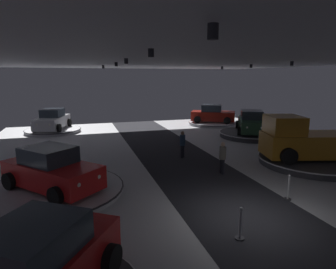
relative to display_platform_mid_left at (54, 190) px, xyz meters
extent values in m
cube|color=#B2B2B7|center=(6.51, -4.09, -0.16)|extent=(24.00, 44.00, 0.05)
cube|color=#232328|center=(6.51, -4.09, -0.13)|extent=(4.40, 44.00, 0.01)
cube|color=silver|center=(6.51, -4.09, 5.42)|extent=(24.00, 44.00, 0.10)
cylinder|color=black|center=(3.06, -8.12, 5.19)|extent=(0.16, 0.16, 0.22)
cylinder|color=black|center=(3.12, -4.18, 5.19)|extent=(0.16, 0.16, 0.22)
cylinder|color=black|center=(3.15, 0.21, 5.19)|extent=(0.16, 0.16, 0.22)
cylinder|color=black|center=(3.17, 3.69, 5.19)|extent=(0.16, 0.16, 0.22)
cylinder|color=black|center=(2.84, 7.89, 5.19)|extent=(0.16, 0.16, 0.22)
cylinder|color=black|center=(11.28, 0.16, 5.19)|extent=(0.16, 0.16, 0.22)
cylinder|color=black|center=(11.35, 3.84, 5.19)|extent=(0.16, 0.16, 0.22)
cylinder|color=black|center=(11.62, 8.13, 5.19)|extent=(0.16, 0.16, 0.22)
cylinder|color=#B7B7BC|center=(0.00, 0.00, -0.02)|extent=(5.54, 5.54, 0.23)
cylinder|color=black|center=(0.00, 0.00, 0.07)|extent=(5.65, 5.65, 0.05)
cube|color=red|center=(0.00, 0.00, 0.71)|extent=(4.14, 4.33, 0.90)
cube|color=#2D3842|center=(-0.10, 0.11, 1.46)|extent=(2.43, 2.46, 0.70)
cylinder|color=black|center=(1.70, -0.40, 0.44)|extent=(0.62, 0.65, 0.68)
cylinder|color=black|center=(0.20, -1.73, 0.44)|extent=(0.62, 0.65, 0.68)
cylinder|color=black|center=(-0.20, 1.73, 0.44)|extent=(0.62, 0.65, 0.68)
cylinder|color=black|center=(-1.70, 0.40, 0.44)|extent=(0.62, 0.65, 0.68)
sphere|color=white|center=(1.74, -1.21, 0.82)|extent=(0.18, 0.18, 0.18)
sphere|color=white|center=(1.00, -1.87, 0.82)|extent=(0.18, 0.18, 0.18)
cylinder|color=#B7B7BC|center=(-1.07, 14.21, 0.00)|extent=(4.51, 4.51, 0.27)
cylinder|color=black|center=(-1.07, 14.21, 0.11)|extent=(4.60, 4.60, 0.05)
cube|color=silver|center=(-1.07, 14.21, 0.75)|extent=(2.81, 4.52, 0.90)
cube|color=#2D3842|center=(-1.04, 14.36, 1.50)|extent=(1.99, 2.24, 0.70)
cylinder|color=black|center=(-0.47, 12.58, 0.48)|extent=(0.39, 0.71, 0.68)
cylinder|color=black|center=(-2.40, 13.09, 0.48)|extent=(0.39, 0.71, 0.68)
cylinder|color=black|center=(0.26, 15.34, 0.48)|extent=(0.39, 0.71, 0.68)
cylinder|color=black|center=(-1.67, 15.85, 0.48)|extent=(0.39, 0.71, 0.68)
sphere|color=white|center=(-1.12, 12.10, 0.86)|extent=(0.18, 0.18, 0.18)
sphere|color=white|center=(-2.08, 12.35, 0.86)|extent=(0.18, 0.18, 0.18)
cylinder|color=#333338|center=(14.05, 7.56, 0.06)|extent=(4.81, 4.81, 0.37)
cylinder|color=white|center=(14.05, 7.56, 0.21)|extent=(4.91, 4.91, 0.05)
cube|color=#2D5638|center=(14.05, 7.56, 0.85)|extent=(3.52, 4.56, 0.90)
cube|color=#2D3842|center=(14.12, 7.69, 1.60)|extent=(2.26, 2.40, 0.70)
cylinder|color=black|center=(14.28, 5.83, 0.58)|extent=(0.51, 0.71, 0.68)
cylinder|color=black|center=(12.51, 6.75, 0.58)|extent=(0.51, 0.71, 0.68)
cylinder|color=black|center=(15.59, 8.37, 0.58)|extent=(0.51, 0.71, 0.68)
cylinder|color=black|center=(13.81, 9.29, 0.58)|extent=(0.51, 0.71, 0.68)
sphere|color=white|center=(13.55, 5.50, 0.97)|extent=(0.18, 0.18, 0.18)
sphere|color=white|center=(12.67, 5.96, 0.97)|extent=(0.18, 0.18, 0.18)
cube|color=#2D3842|center=(0.17, -6.44, 1.46)|extent=(2.35, 2.45, 0.70)
cylinder|color=black|center=(1.71, -5.93, 0.44)|extent=(0.56, 0.69, 0.68)
cylinder|color=black|center=(0.05, -4.82, 0.44)|extent=(0.56, 0.69, 0.68)
cylinder|color=#B7B7BC|center=(13.84, 13.97, -0.01)|extent=(4.74, 4.74, 0.24)
cylinder|color=black|center=(13.84, 13.97, 0.07)|extent=(4.83, 4.83, 0.05)
cube|color=maroon|center=(13.84, 13.97, 0.71)|extent=(4.54, 3.67, 0.90)
cube|color=#2D3842|center=(13.71, 14.05, 1.46)|extent=(2.43, 2.30, 0.70)
cylinder|color=black|center=(15.57, 14.12, 0.44)|extent=(0.70, 0.53, 0.68)
cylinder|color=black|center=(14.57, 12.39, 0.44)|extent=(0.70, 0.53, 0.68)
cylinder|color=black|center=(13.10, 15.55, 0.44)|extent=(0.70, 0.53, 0.68)
cylinder|color=black|center=(12.10, 13.83, 0.44)|extent=(0.70, 0.53, 0.68)
sphere|color=white|center=(15.86, 13.36, 0.83)|extent=(0.18, 0.18, 0.18)
sphere|color=white|center=(15.37, 12.51, 0.83)|extent=(0.18, 0.18, 0.18)
cylinder|color=#333338|center=(13.16, 0.20, 0.05)|extent=(5.57, 5.56, 0.36)
cylinder|color=white|center=(13.16, 0.20, 0.20)|extent=(5.68, 5.68, 0.05)
cube|color=#B77519|center=(13.16, 0.20, 0.98)|extent=(5.66, 3.41, 1.20)
cube|color=#B77519|center=(11.52, 0.65, 2.03)|extent=(2.14, 2.28, 1.00)
cube|color=#28333D|center=(12.01, 0.51, 2.03)|extent=(0.53, 1.71, 0.75)
cylinder|color=black|center=(11.06, -0.45, 0.65)|extent=(0.88, 0.49, 0.84)
cylinder|color=black|center=(11.68, 1.82, 0.65)|extent=(0.88, 0.49, 0.84)
cylinder|color=black|center=(15.26, 0.85, 0.65)|extent=(0.88, 0.49, 0.84)
cylinder|color=black|center=(6.89, 3.52, 0.27)|extent=(0.14, 0.14, 0.80)
cylinder|color=black|center=(6.76, 3.40, 0.27)|extent=(0.14, 0.14, 0.80)
cylinder|color=#233851|center=(6.82, 3.46, 0.93)|extent=(0.32, 0.32, 0.62)
sphere|color=#99755B|center=(6.82, 3.46, 1.35)|extent=(0.22, 0.22, 0.22)
cylinder|color=black|center=(7.72, 0.29, 0.27)|extent=(0.14, 0.14, 0.80)
cylinder|color=black|center=(7.73, 0.12, 0.27)|extent=(0.14, 0.14, 0.80)
cylinder|color=#6B665B|center=(7.72, 0.21, 0.93)|extent=(0.32, 0.32, 0.62)
sphere|color=beige|center=(7.72, 0.21, 1.35)|extent=(0.22, 0.22, 0.22)
cylinder|color=#333338|center=(5.49, -5.22, -0.11)|extent=(0.28, 0.28, 0.04)
cylinder|color=#B2B2B7|center=(5.49, -5.22, 0.35)|extent=(0.07, 0.07, 0.96)
sphere|color=#B2B2B7|center=(5.49, -5.22, 0.83)|extent=(0.10, 0.10, 0.10)
cylinder|color=#333338|center=(8.73, -3.30, -0.11)|extent=(0.28, 0.28, 0.04)
cylinder|color=#B2B2B7|center=(8.73, -3.30, 0.35)|extent=(0.07, 0.07, 0.96)
sphere|color=#B2B2B7|center=(8.73, -3.30, 0.83)|extent=(0.10, 0.10, 0.10)
camera|label=1|loc=(1.20, -12.02, 4.57)|focal=31.00mm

